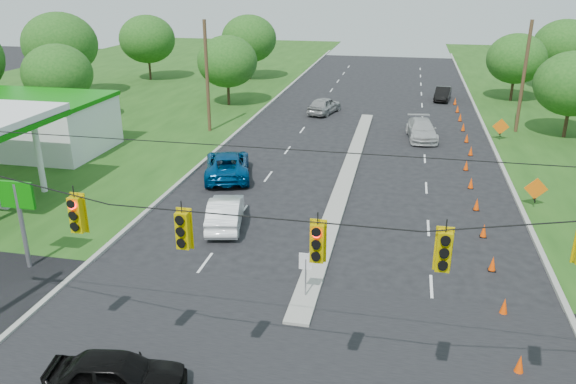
% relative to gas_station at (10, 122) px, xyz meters
% --- Properties ---
extents(curb_left, '(0.25, 110.00, 0.16)m').
position_rel_gas_station_xyz_m(curb_left, '(13.54, 9.76, -2.58)').
color(curb_left, gray).
rests_on(curb_left, ground).
extents(curb_right, '(0.25, 110.00, 0.16)m').
position_rel_gas_station_xyz_m(curb_right, '(33.74, 9.76, -2.58)').
color(curb_right, gray).
rests_on(curb_right, ground).
extents(median, '(1.00, 34.00, 0.18)m').
position_rel_gas_station_xyz_m(median, '(23.64, 0.76, -2.58)').
color(median, gray).
rests_on(median, ground).
extents(median_sign, '(0.55, 0.06, 2.05)m').
position_rel_gas_station_xyz_m(median_sign, '(23.64, -14.24, -1.11)').
color(median_sign, gray).
rests_on(median_sign, ground).
extents(signal_span, '(25.60, 0.32, 9.00)m').
position_rel_gas_station_xyz_m(signal_span, '(23.59, -21.24, 2.40)').
color(signal_span, '#422D1C').
rests_on(signal_span, ground).
extents(utility_pole_far_left, '(0.28, 0.28, 9.00)m').
position_rel_gas_station_xyz_m(utility_pole_far_left, '(11.14, 9.76, 1.92)').
color(utility_pole_far_left, '#422D1C').
rests_on(utility_pole_far_left, ground).
extents(utility_pole_far_right, '(0.28, 0.28, 9.00)m').
position_rel_gas_station_xyz_m(utility_pole_far_right, '(36.14, 14.76, 1.92)').
color(utility_pole_far_right, '#422D1C').
rests_on(utility_pole_far_right, ground).
extents(gas_station, '(18.40, 19.70, 5.20)m').
position_rel_gas_station_xyz_m(gas_station, '(0.00, 0.00, 0.00)').
color(gas_station, white).
rests_on(gas_station, ground).
extents(cone_0, '(0.32, 0.32, 0.70)m').
position_rel_gas_station_xyz_m(cone_0, '(31.29, -17.24, -2.23)').
color(cone_0, '#FD4604').
rests_on(cone_0, ground).
extents(cone_1, '(0.32, 0.32, 0.70)m').
position_rel_gas_station_xyz_m(cone_1, '(31.29, -13.74, -2.23)').
color(cone_1, '#FD4604').
rests_on(cone_1, ground).
extents(cone_2, '(0.32, 0.32, 0.70)m').
position_rel_gas_station_xyz_m(cone_2, '(31.29, -10.24, -2.23)').
color(cone_2, '#FD4604').
rests_on(cone_2, ground).
extents(cone_3, '(0.32, 0.32, 0.70)m').
position_rel_gas_station_xyz_m(cone_3, '(31.29, -6.74, -2.23)').
color(cone_3, '#FD4604').
rests_on(cone_3, ground).
extents(cone_4, '(0.32, 0.32, 0.70)m').
position_rel_gas_station_xyz_m(cone_4, '(31.29, -3.24, -2.23)').
color(cone_4, '#FD4604').
rests_on(cone_4, ground).
extents(cone_5, '(0.32, 0.32, 0.70)m').
position_rel_gas_station_xyz_m(cone_5, '(31.29, 0.26, -2.23)').
color(cone_5, '#FD4604').
rests_on(cone_5, ground).
extents(cone_6, '(0.32, 0.32, 0.70)m').
position_rel_gas_station_xyz_m(cone_6, '(31.29, 3.76, -2.23)').
color(cone_6, '#FD4604').
rests_on(cone_6, ground).
extents(cone_7, '(0.32, 0.32, 0.70)m').
position_rel_gas_station_xyz_m(cone_7, '(31.89, 7.26, -2.23)').
color(cone_7, '#FD4604').
rests_on(cone_7, ground).
extents(cone_8, '(0.32, 0.32, 0.70)m').
position_rel_gas_station_xyz_m(cone_8, '(31.89, 10.76, -2.23)').
color(cone_8, '#FD4604').
rests_on(cone_8, ground).
extents(cone_9, '(0.32, 0.32, 0.70)m').
position_rel_gas_station_xyz_m(cone_9, '(31.89, 14.26, -2.23)').
color(cone_9, '#FD4604').
rests_on(cone_9, ground).
extents(cone_10, '(0.32, 0.32, 0.70)m').
position_rel_gas_station_xyz_m(cone_10, '(31.89, 17.76, -2.23)').
color(cone_10, '#FD4604').
rests_on(cone_10, ground).
extents(cone_11, '(0.32, 0.32, 0.70)m').
position_rel_gas_station_xyz_m(cone_11, '(31.89, 21.26, -2.23)').
color(cone_11, '#FD4604').
rests_on(cone_11, ground).
extents(cone_12, '(0.32, 0.32, 0.70)m').
position_rel_gas_station_xyz_m(cone_12, '(31.89, 24.76, -2.23)').
color(cone_12, '#FD4604').
rests_on(cone_12, ground).
extents(work_sign_1, '(1.27, 0.58, 1.37)m').
position_rel_gas_station_xyz_m(work_sign_1, '(34.44, -2.24, -1.48)').
color(work_sign_1, black).
rests_on(work_sign_1, ground).
extents(work_sign_2, '(1.27, 0.58, 1.37)m').
position_rel_gas_station_xyz_m(work_sign_2, '(34.44, 11.76, -1.48)').
color(work_sign_2, black).
rests_on(work_sign_2, ground).
extents(tree_2, '(5.88, 5.88, 6.86)m').
position_rel_gas_station_xyz_m(tree_2, '(-2.36, 9.76, 1.76)').
color(tree_2, black).
rests_on(tree_2, ground).
extents(tree_3, '(7.56, 7.56, 8.82)m').
position_rel_gas_station_xyz_m(tree_3, '(-8.36, 19.76, 3.00)').
color(tree_3, black).
rests_on(tree_3, ground).
extents(tree_4, '(6.72, 6.72, 7.84)m').
position_rel_gas_station_xyz_m(tree_4, '(-4.36, 31.76, 2.38)').
color(tree_4, black).
rests_on(tree_4, ground).
extents(tree_5, '(5.88, 5.88, 6.86)m').
position_rel_gas_station_xyz_m(tree_5, '(9.64, 19.76, 1.76)').
color(tree_5, black).
rests_on(tree_5, ground).
extents(tree_6, '(6.72, 6.72, 7.84)m').
position_rel_gas_station_xyz_m(tree_6, '(7.64, 34.76, 2.38)').
color(tree_6, black).
rests_on(tree_6, ground).
extents(tree_9, '(5.88, 5.88, 6.86)m').
position_rel_gas_station_xyz_m(tree_9, '(39.64, 13.76, 1.76)').
color(tree_9, black).
rests_on(tree_9, ground).
extents(tree_11, '(6.72, 6.72, 7.84)m').
position_rel_gas_station_xyz_m(tree_11, '(43.64, 34.76, 2.38)').
color(tree_11, black).
rests_on(tree_11, ground).
extents(tree_12, '(5.88, 5.88, 6.86)m').
position_rel_gas_station_xyz_m(tree_12, '(37.64, 27.76, 1.76)').
color(tree_12, black).
rests_on(tree_12, ground).
extents(black_sedan, '(4.51, 2.42, 1.46)m').
position_rel_gas_station_xyz_m(black_sedan, '(18.95, -20.91, -1.85)').
color(black_sedan, black).
rests_on(black_sedan, ground).
extents(white_sedan, '(2.57, 4.89, 1.53)m').
position_rel_gas_station_xyz_m(white_sedan, '(18.31, -8.11, -1.81)').
color(white_sedan, white).
rests_on(white_sedan, ground).
extents(blue_pickup, '(4.34, 6.48, 1.65)m').
position_rel_gas_station_xyz_m(blue_pickup, '(16.07, -0.76, -1.75)').
color(blue_pickup, navy).
rests_on(blue_pickup, ground).
extents(silver_car_far, '(2.70, 5.43, 1.52)m').
position_rel_gas_station_xyz_m(silver_car_far, '(28.41, 11.05, -1.82)').
color(silver_car_far, '#B4B4B4').
rests_on(silver_car_far, ground).
extents(silver_car_oncoming, '(3.02, 4.98, 1.58)m').
position_rel_gas_station_xyz_m(silver_car_oncoming, '(19.53, 18.19, -1.78)').
color(silver_car_oncoming, gray).
rests_on(silver_car_oncoming, ground).
extents(dark_car_receding, '(2.02, 4.33, 1.37)m').
position_rel_gas_station_xyz_m(dark_car_receding, '(30.73, 26.69, -1.89)').
color(dark_car_receding, black).
rests_on(dark_car_receding, ground).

